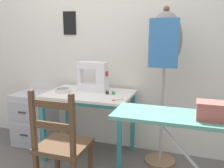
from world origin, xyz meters
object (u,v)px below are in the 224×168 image
object	(u,v)px
ironing_board	(215,126)
sewing_machine	(94,77)
scissors	(116,100)
thread_spool_near_machine	(107,93)
filing_cabinet	(35,117)
dress_form	(165,50)
wooden_chair	(62,146)
fabric_bowl	(63,90)
storage_box	(213,111)
thread_spool_mid_table	(113,93)

from	to	relation	value
ironing_board	sewing_machine	bearing A→B (deg)	142.45
scissors	thread_spool_near_machine	size ratio (longest dim) A/B	2.73
filing_cabinet	dress_form	distance (m)	1.78
wooden_chair	dress_form	distance (m)	1.29
scissors	ironing_board	size ratio (longest dim) A/B	0.09
fabric_bowl	scissors	xyz separation A→B (m)	(0.64, -0.12, -0.02)
thread_spool_near_machine	dress_form	distance (m)	0.72
storage_box	filing_cabinet	bearing A→B (deg)	154.14
filing_cabinet	ironing_board	world-z (taller)	ironing_board
fabric_bowl	thread_spool_near_machine	xyz separation A→B (m)	(0.48, 0.07, -0.00)
fabric_bowl	storage_box	bearing A→B (deg)	-27.69
wooden_chair	scissors	bearing A→B (deg)	58.41
wooden_chair	ironing_board	world-z (taller)	wooden_chair
scissors	dress_form	distance (m)	0.67
fabric_bowl	storage_box	distance (m)	1.64
wooden_chair	storage_box	xyz separation A→B (m)	(1.12, -0.13, 0.46)
wooden_chair	storage_box	world-z (taller)	storage_box
thread_spool_near_machine	thread_spool_mid_table	world-z (taller)	thread_spool_mid_table
sewing_machine	thread_spool_near_machine	bearing A→B (deg)	-27.95
dress_form	fabric_bowl	bearing A→B (deg)	-171.28
fabric_bowl	ironing_board	world-z (taller)	ironing_board
wooden_chair	thread_spool_near_machine	bearing A→B (deg)	77.53
dress_form	ironing_board	distance (m)	1.06
dress_form	thread_spool_near_machine	bearing A→B (deg)	-170.55
thread_spool_mid_table	storage_box	distance (m)	1.24
filing_cabinet	fabric_bowl	bearing A→B (deg)	-20.44
storage_box	thread_spool_near_machine	bearing A→B (deg)	139.45
sewing_machine	filing_cabinet	size ratio (longest dim) A/B	0.54
thread_spool_mid_table	wooden_chair	distance (m)	0.80
thread_spool_near_machine	filing_cabinet	xyz separation A→B (m)	(-1.00, 0.13, -0.43)
filing_cabinet	thread_spool_near_machine	bearing A→B (deg)	-7.20
scissors	thread_spool_near_machine	distance (m)	0.25
sewing_machine	dress_form	bearing A→B (deg)	-0.39
thread_spool_near_machine	ironing_board	world-z (taller)	ironing_board
sewing_machine	wooden_chair	size ratio (longest dim) A/B	0.37
fabric_bowl	wooden_chair	xyz separation A→B (m)	(0.33, -0.62, -0.31)
sewing_machine	fabric_bowl	distance (m)	0.36
filing_cabinet	storage_box	world-z (taller)	storage_box
sewing_machine	dress_form	world-z (taller)	dress_form
dress_form	thread_spool_mid_table	bearing A→B (deg)	-170.65
thread_spool_near_machine	storage_box	distance (m)	1.28
scissors	wooden_chair	size ratio (longest dim) A/B	0.12
storage_box	fabric_bowl	bearing A→B (deg)	152.31
fabric_bowl	wooden_chair	size ratio (longest dim) A/B	0.18
fabric_bowl	dress_form	bearing A→B (deg)	8.72
thread_spool_mid_table	dress_form	xyz separation A→B (m)	(0.49, 0.08, 0.44)
sewing_machine	ironing_board	xyz separation A→B (m)	(1.17, -0.90, -0.08)
thread_spool_near_machine	scissors	bearing A→B (deg)	-50.38
thread_spool_mid_table	ironing_board	size ratio (longest dim) A/B	0.03
thread_spool_near_machine	dress_form	xyz separation A→B (m)	(0.56, 0.09, 0.44)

